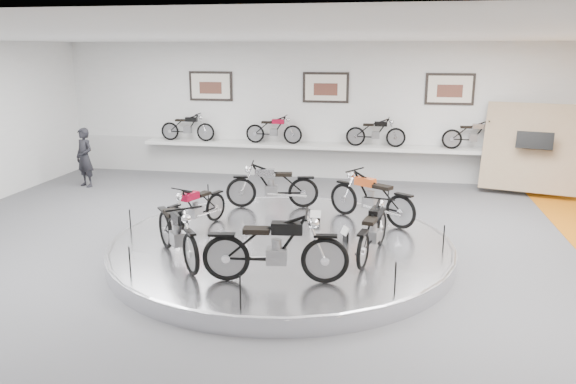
% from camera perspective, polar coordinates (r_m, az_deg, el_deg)
% --- Properties ---
extents(floor, '(16.00, 16.00, 0.00)m').
position_cam_1_polar(floor, '(10.46, -1.00, -6.97)').
color(floor, '#4E4E51').
rests_on(floor, ground).
extents(ceiling, '(16.00, 16.00, 0.00)m').
position_cam_1_polar(ceiling, '(9.74, -1.11, 15.51)').
color(ceiling, white).
rests_on(ceiling, wall_back).
extents(wall_back, '(16.00, 0.00, 16.00)m').
position_cam_1_polar(wall_back, '(16.75, 3.83, 8.16)').
color(wall_back, silver).
rests_on(wall_back, floor).
extents(wall_front, '(16.00, 0.00, 16.00)m').
position_cam_1_polar(wall_front, '(3.69, -24.55, -16.41)').
color(wall_front, silver).
rests_on(wall_front, floor).
extents(dado_band, '(15.68, 0.04, 1.10)m').
position_cam_1_polar(dado_band, '(16.95, 3.74, 3.27)').
color(dado_band, '#BCBCBA').
rests_on(dado_band, floor).
extents(display_platform, '(6.40, 6.40, 0.30)m').
position_cam_1_polar(display_platform, '(10.68, -0.68, -5.65)').
color(display_platform, silver).
rests_on(display_platform, floor).
extents(platform_rim, '(6.40, 6.40, 0.10)m').
position_cam_1_polar(platform_rim, '(10.64, -0.68, -5.04)').
color(platform_rim, '#B2B2BA').
rests_on(platform_rim, display_platform).
extents(shelf, '(11.00, 0.55, 0.10)m').
position_cam_1_polar(shelf, '(16.60, 3.65, 4.62)').
color(shelf, silver).
rests_on(shelf, wall_back).
extents(poster_left, '(1.35, 0.06, 0.88)m').
position_cam_1_polar(poster_left, '(17.42, -7.86, 10.61)').
color(poster_left, silver).
rests_on(poster_left, wall_back).
extents(poster_center, '(1.35, 0.06, 0.88)m').
position_cam_1_polar(poster_center, '(16.65, 3.85, 10.54)').
color(poster_center, silver).
rests_on(poster_center, wall_back).
extents(poster_right, '(1.35, 0.06, 0.88)m').
position_cam_1_polar(poster_right, '(16.61, 16.12, 10.01)').
color(poster_right, silver).
rests_on(poster_right, wall_back).
extents(display_panel, '(2.56, 1.52, 2.30)m').
position_cam_1_polar(display_panel, '(16.26, 23.42, 4.15)').
color(display_panel, '#9A8566').
rests_on(display_panel, floor).
extents(shelf_bike_a, '(1.22, 0.43, 0.73)m').
position_cam_1_polar(shelf_bike_a, '(17.54, -10.17, 6.32)').
color(shelf_bike_a, black).
rests_on(shelf_bike_a, shelf).
extents(shelf_bike_b, '(1.22, 0.43, 0.73)m').
position_cam_1_polar(shelf_bike_b, '(16.78, -1.45, 6.18)').
color(shelf_bike_b, maroon).
rests_on(shelf_bike_b, shelf).
extents(shelf_bike_c, '(1.22, 0.43, 0.73)m').
position_cam_1_polar(shelf_bike_c, '(16.42, 8.90, 5.84)').
color(shelf_bike_c, black).
rests_on(shelf_bike_c, shelf).
extents(shelf_bike_d, '(1.22, 0.43, 0.73)m').
position_cam_1_polar(shelf_bike_d, '(16.56, 18.31, 5.36)').
color(shelf_bike_d, '#A5A5AA').
rests_on(shelf_bike_d, shelf).
extents(bike_a, '(1.85, 1.50, 1.06)m').
position_cam_1_polar(bike_a, '(11.73, 8.47, -0.49)').
color(bike_a, '#C74C1C').
rests_on(bike_a, display_platform).
extents(bike_b, '(1.85, 0.92, 1.04)m').
position_cam_1_polar(bike_b, '(12.64, -1.62, 0.71)').
color(bike_b, '#A5A5AA').
rests_on(bike_b, display_platform).
extents(bike_c, '(1.06, 1.62, 0.90)m').
position_cam_1_polar(bike_c, '(11.30, -9.35, -1.51)').
color(bike_c, maroon).
rests_on(bike_c, display_platform).
extents(bike_d, '(1.60, 1.78, 1.05)m').
position_cam_1_polar(bike_d, '(9.65, -11.21, -3.92)').
color(bike_d, black).
rests_on(bike_d, display_platform).
extents(bike_e, '(1.98, 0.91, 1.13)m').
position_cam_1_polar(bike_e, '(8.59, -1.31, -5.66)').
color(bike_e, black).
rests_on(bike_e, display_platform).
extents(bike_f, '(0.89, 1.71, 0.96)m').
position_cam_1_polar(bike_f, '(9.78, 8.62, -3.83)').
color(bike_f, black).
rests_on(bike_f, display_platform).
extents(visitor, '(0.72, 0.61, 1.66)m').
position_cam_1_polar(visitor, '(16.80, -19.96, 3.31)').
color(visitor, black).
rests_on(visitor, floor).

